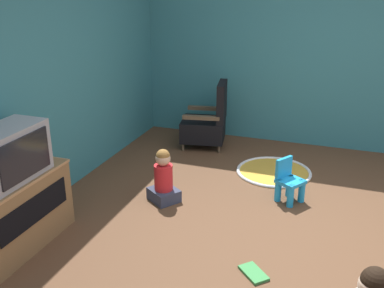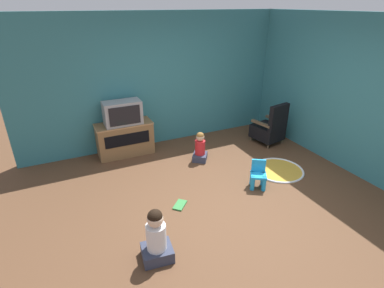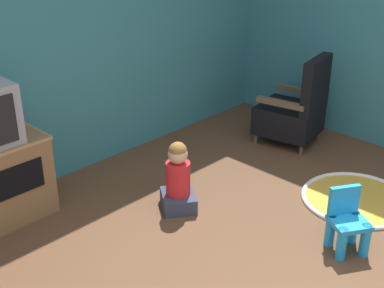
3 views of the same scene
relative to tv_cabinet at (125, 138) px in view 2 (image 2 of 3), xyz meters
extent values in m
plane|color=brown|center=(1.03, -2.27, -0.34)|extent=(30.00, 30.00, 0.00)
cube|color=teal|center=(0.81, 0.31, 0.98)|extent=(5.55, 0.12, 2.64)
cube|color=teal|center=(3.52, -2.45, 0.98)|extent=(0.12, 5.64, 2.64)
cube|color=brown|center=(0.00, 0.00, -0.01)|extent=(1.07, 0.46, 0.65)
cube|color=#A97C50|center=(0.00, 0.00, 0.30)|extent=(1.09, 0.47, 0.02)
cube|color=black|center=(0.00, -0.23, 0.07)|extent=(0.85, 0.01, 0.23)
cube|color=#939399|center=(0.00, -0.02, 0.54)|extent=(0.70, 0.35, 0.45)
cube|color=black|center=(0.00, -0.21, 0.54)|extent=(0.58, 0.02, 0.35)
cylinder|color=brown|center=(3.08, -0.47, -0.29)|extent=(0.04, 0.04, 0.10)
cylinder|color=brown|center=(2.64, -0.56, -0.29)|extent=(0.04, 0.04, 0.10)
cylinder|color=brown|center=(3.17, -0.96, -0.29)|extent=(0.04, 0.04, 0.10)
cylinder|color=brown|center=(2.73, -1.04, -0.29)|extent=(0.04, 0.04, 0.10)
cube|color=black|center=(2.90, -0.76, -0.10)|extent=(0.62, 0.67, 0.28)
cube|color=black|center=(2.95, -1.00, 0.31)|extent=(0.51, 0.19, 0.53)
cube|color=brown|center=(3.13, -0.71, 0.14)|extent=(0.16, 0.50, 0.05)
cube|color=brown|center=(2.68, -0.80, 0.14)|extent=(0.16, 0.50, 0.05)
cylinder|color=#1E99DB|center=(1.53, -2.16, -0.21)|extent=(0.07, 0.07, 0.25)
cylinder|color=#1E99DB|center=(1.69, -2.25, -0.21)|extent=(0.07, 0.07, 0.25)
cylinder|color=#1E99DB|center=(1.62, -2.01, -0.21)|extent=(0.07, 0.07, 0.25)
cylinder|color=#1E99DB|center=(1.77, -2.11, -0.21)|extent=(0.07, 0.07, 0.25)
cube|color=#1E99DB|center=(1.65, -2.13, -0.11)|extent=(0.34, 0.33, 0.04)
cube|color=#1E99DB|center=(1.71, -2.04, 0.02)|extent=(0.21, 0.15, 0.21)
cylinder|color=gold|center=(2.33, -1.85, -0.33)|extent=(0.90, 0.90, 0.01)
torus|color=silver|center=(2.33, -1.85, -0.33)|extent=(0.90, 0.90, 0.04)
cube|color=#33384C|center=(1.22, -0.88, -0.27)|extent=(0.38, 0.39, 0.13)
cylinder|color=red|center=(1.22, -0.88, -0.07)|extent=(0.19, 0.19, 0.28)
sphere|color=#D8AD8C|center=(1.22, -0.88, 0.14)|extent=(0.16, 0.16, 0.16)
sphere|color=olive|center=(1.22, -0.88, 0.17)|extent=(0.14, 0.14, 0.14)
cube|color=#33384C|center=(-0.34, -2.86, -0.26)|extent=(0.39, 0.35, 0.16)
cylinder|color=silver|center=(-0.34, -2.86, -0.02)|extent=(0.23, 0.23, 0.33)
sphere|color=beige|center=(-0.34, -2.86, 0.24)|extent=(0.19, 0.19, 0.19)
sphere|color=black|center=(-0.34, -2.86, 0.27)|extent=(0.17, 0.17, 0.17)
cube|color=#337F3D|center=(0.30, -2.05, -0.33)|extent=(0.28, 0.28, 0.02)
camera|label=1|loc=(-2.68, -2.59, 1.91)|focal=42.00mm
camera|label=2|loc=(-1.10, -5.44, 2.43)|focal=28.00mm
camera|label=3|loc=(-1.35, -3.52, 1.96)|focal=50.00mm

